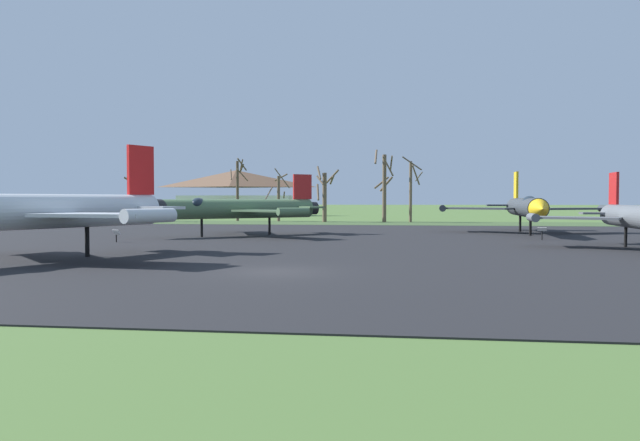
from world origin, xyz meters
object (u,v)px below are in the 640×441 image
info_placard_front_left (116,235)px  info_placard_rear_center (542,232)px  jet_fighter_rear_center (525,207)px  jet_fighter_rear_left (25,211)px  jet_fighter_front_left (234,209)px  visitor_building (236,193)px

info_placard_front_left → info_placard_rear_center: (30.12, 6.18, 0.06)m
jet_fighter_rear_center → jet_fighter_rear_left: 40.00m
jet_fighter_front_left → jet_fighter_rear_left: 22.08m
jet_fighter_rear_center → info_placard_front_left: bearing=-154.6°
jet_fighter_rear_center → jet_fighter_rear_left: (-28.58, -27.99, 0.12)m
jet_fighter_rear_center → visitor_building: size_ratio=0.77×
jet_fighter_front_left → info_placard_rear_center: bearing=-4.7°
info_placard_rear_center → visitor_building: size_ratio=0.05×
info_placard_front_left → info_placard_rear_center: info_placard_rear_center is taller
info_placard_front_left → jet_fighter_rear_left: 13.79m
info_placard_front_left → visitor_building: size_ratio=0.04×
jet_fighter_rear_center → visitor_building: (-40.97, 55.33, 1.87)m
info_placard_front_left → jet_fighter_rear_center: size_ratio=0.05×
info_placard_front_left → info_placard_rear_center: size_ratio=0.94×
jet_fighter_front_left → info_placard_rear_center: 24.05m
info_placard_rear_center → jet_fighter_rear_left: jet_fighter_rear_left is taller
jet_fighter_front_left → info_placard_rear_center: jet_fighter_front_left is taller
info_placard_front_left → jet_fighter_rear_left: bearing=-81.7°
info_placard_front_left → jet_fighter_rear_left: size_ratio=0.06×
info_placard_front_left → jet_fighter_rear_center: 33.85m
jet_fighter_rear_left → visitor_building: bearing=98.5°
visitor_building → info_placard_rear_center: bearing=-57.5°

